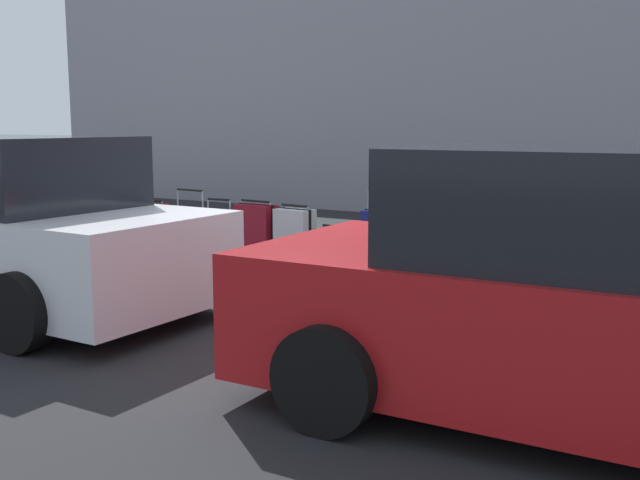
{
  "coord_description": "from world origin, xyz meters",
  "views": [
    {
      "loc": [
        -3.64,
        6.11,
        1.76
      ],
      "look_at": [
        0.06,
        0.07,
        0.66
      ],
      "focal_mm": 42.13,
      "sensor_mm": 36.0,
      "label": 1
    }
  ],
  "objects_px": {
    "suitcase_red_4": "(428,263)",
    "suitcase_navy_5": "(381,248)",
    "parked_car_white_1": "(8,229)",
    "suitcase_teal_2": "(534,274)",
    "suitcase_black_10": "(191,237)",
    "fire_hydrant": "(107,222)",
    "parked_car_red_0": "(604,297)",
    "suitcase_red_11": "(153,230)",
    "suitcase_olive_6": "(339,255)",
    "suitcase_teal_9": "(220,243)",
    "bollard_post": "(59,213)",
    "suitcase_maroon_1": "(604,269)",
    "suitcase_maroon_8": "(256,237)",
    "suitcase_black_3": "(483,268)",
    "suitcase_silver_7": "(295,242)"
  },
  "relations": [
    {
      "from": "parked_car_red_0",
      "to": "suitcase_teal_9",
      "type": "bearing_deg",
      "value": -25.2
    },
    {
      "from": "suitcase_teal_2",
      "to": "suitcase_black_3",
      "type": "relative_size",
      "value": 0.82
    },
    {
      "from": "suitcase_black_10",
      "to": "suitcase_red_11",
      "type": "bearing_deg",
      "value": 10.65
    },
    {
      "from": "fire_hydrant",
      "to": "parked_car_white_1",
      "type": "distance_m",
      "value": 2.47
    },
    {
      "from": "suitcase_red_11",
      "to": "suitcase_olive_6",
      "type": "bearing_deg",
      "value": -179.78
    },
    {
      "from": "parked_car_white_1",
      "to": "suitcase_maroon_1",
      "type": "bearing_deg",
      "value": -155.92
    },
    {
      "from": "suitcase_teal_2",
      "to": "suitcase_red_11",
      "type": "xyz_separation_m",
      "value": [
        4.69,
        -0.03,
        0.04
      ]
    },
    {
      "from": "suitcase_maroon_8",
      "to": "suitcase_olive_6",
      "type": "bearing_deg",
      "value": 179.76
    },
    {
      "from": "suitcase_red_4",
      "to": "parked_car_red_0",
      "type": "distance_m",
      "value": 2.97
    },
    {
      "from": "suitcase_black_10",
      "to": "suitcase_red_11",
      "type": "height_order",
      "value": "suitcase_black_10"
    },
    {
      "from": "suitcase_maroon_1",
      "to": "suitcase_teal_9",
      "type": "height_order",
      "value": "suitcase_maroon_1"
    },
    {
      "from": "suitcase_maroon_8",
      "to": "suitcase_red_11",
      "type": "height_order",
      "value": "suitcase_maroon_8"
    },
    {
      "from": "suitcase_maroon_1",
      "to": "suitcase_navy_5",
      "type": "distance_m",
      "value": 2.12
    },
    {
      "from": "suitcase_teal_9",
      "to": "suitcase_black_10",
      "type": "distance_m",
      "value": 0.53
    },
    {
      "from": "bollard_post",
      "to": "parked_car_white_1",
      "type": "bearing_deg",
      "value": 130.95
    },
    {
      "from": "suitcase_red_11",
      "to": "parked_car_white_1",
      "type": "bearing_deg",
      "value": 96.15
    },
    {
      "from": "suitcase_navy_5",
      "to": "parked_car_white_1",
      "type": "bearing_deg",
      "value": 36.49
    },
    {
      "from": "suitcase_maroon_1",
      "to": "suitcase_black_3",
      "type": "distance_m",
      "value": 1.1
    },
    {
      "from": "bollard_post",
      "to": "parked_car_red_0",
      "type": "bearing_deg",
      "value": 164.09
    },
    {
      "from": "suitcase_teal_2",
      "to": "suitcase_teal_9",
      "type": "bearing_deg",
      "value": -0.58
    },
    {
      "from": "suitcase_red_4",
      "to": "suitcase_navy_5",
      "type": "height_order",
      "value": "suitcase_navy_5"
    },
    {
      "from": "suitcase_teal_9",
      "to": "suitcase_red_11",
      "type": "xyz_separation_m",
      "value": [
        1.04,
        0.0,
        0.07
      ]
    },
    {
      "from": "suitcase_maroon_1",
      "to": "bollard_post",
      "type": "height_order",
      "value": "suitcase_maroon_1"
    },
    {
      "from": "suitcase_maroon_1",
      "to": "suitcase_maroon_8",
      "type": "height_order",
      "value": "suitcase_maroon_1"
    },
    {
      "from": "suitcase_red_4",
      "to": "parked_car_red_0",
      "type": "relative_size",
      "value": 0.19
    },
    {
      "from": "suitcase_black_3",
      "to": "suitcase_navy_5",
      "type": "xyz_separation_m",
      "value": [
        1.03,
        0.09,
        0.11
      ]
    },
    {
      "from": "suitcase_red_4",
      "to": "suitcase_olive_6",
      "type": "xyz_separation_m",
      "value": [
        1.03,
        -0.05,
        -0.02
      ]
    },
    {
      "from": "bollard_post",
      "to": "parked_car_red_0",
      "type": "relative_size",
      "value": 0.21
    },
    {
      "from": "suitcase_olive_6",
      "to": "suitcase_maroon_8",
      "type": "bearing_deg",
      "value": -0.24
    },
    {
      "from": "suitcase_navy_5",
      "to": "suitcase_olive_6",
      "type": "height_order",
      "value": "suitcase_navy_5"
    },
    {
      "from": "suitcase_teal_9",
      "to": "parked_car_white_1",
      "type": "relative_size",
      "value": 0.18
    },
    {
      "from": "suitcase_black_10",
      "to": "suitcase_teal_2",
      "type": "bearing_deg",
      "value": 178.19
    },
    {
      "from": "suitcase_red_11",
      "to": "parked_car_red_0",
      "type": "distance_m",
      "value": 6.1
    },
    {
      "from": "suitcase_maroon_1",
      "to": "suitcase_maroon_8",
      "type": "xyz_separation_m",
      "value": [
        3.71,
        0.05,
        -0.0
      ]
    },
    {
      "from": "suitcase_black_3",
      "to": "suitcase_silver_7",
      "type": "bearing_deg",
      "value": 2.05
    },
    {
      "from": "suitcase_black_10",
      "to": "bollard_post",
      "type": "distance_m",
      "value": 2.1
    },
    {
      "from": "suitcase_teal_2",
      "to": "suitcase_black_10",
      "type": "distance_m",
      "value": 4.17
    },
    {
      "from": "fire_hydrant",
      "to": "parked_car_red_0",
      "type": "xyz_separation_m",
      "value": [
        -6.53,
        2.22,
        0.24
      ]
    },
    {
      "from": "suitcase_olive_6",
      "to": "parked_car_white_1",
      "type": "distance_m",
      "value": 3.27
    },
    {
      "from": "suitcase_teal_2",
      "to": "suitcase_olive_6",
      "type": "relative_size",
      "value": 1.08
    },
    {
      "from": "suitcase_navy_5",
      "to": "parked_car_white_1",
      "type": "relative_size",
      "value": 0.23
    },
    {
      "from": "suitcase_maroon_8",
      "to": "suitcase_red_11",
      "type": "xyz_separation_m",
      "value": [
        1.56,
        0.01,
        -0.04
      ]
    },
    {
      "from": "suitcase_olive_6",
      "to": "suitcase_silver_7",
      "type": "relative_size",
      "value": 0.75
    },
    {
      "from": "suitcase_teal_2",
      "to": "suitcase_teal_9",
      "type": "height_order",
      "value": "suitcase_teal_9"
    },
    {
      "from": "suitcase_black_10",
      "to": "suitcase_red_4",
      "type": "bearing_deg",
      "value": 177.53
    },
    {
      "from": "parked_car_red_0",
      "to": "suitcase_black_10",
      "type": "bearing_deg",
      "value": -23.83
    },
    {
      "from": "fire_hydrant",
      "to": "parked_car_red_0",
      "type": "relative_size",
      "value": 0.17
    },
    {
      "from": "suitcase_silver_7",
      "to": "suitcase_teal_9",
      "type": "bearing_deg",
      "value": -1.01
    },
    {
      "from": "suitcase_maroon_8",
      "to": "suitcase_teal_9",
      "type": "bearing_deg",
      "value": 1.19
    },
    {
      "from": "fire_hydrant",
      "to": "parked_car_red_0",
      "type": "distance_m",
      "value": 6.9
    }
  ]
}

